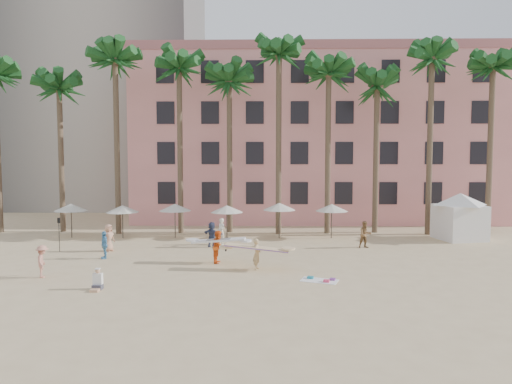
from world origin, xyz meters
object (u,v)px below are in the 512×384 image
at_px(pink_hotel, 313,141).
at_px(carrier_white, 219,246).
at_px(cabana, 460,212).
at_px(carrier_yellow, 257,252).

distance_m(pink_hotel, carrier_white, 24.29).
height_order(cabana, carrier_yellow, cabana).
relative_size(carrier_yellow, carrier_white, 1.11).
xyz_separation_m(cabana, carrier_white, (-17.32, -8.09, -1.06)).
bearing_deg(carrier_white, cabana, 25.03).
bearing_deg(pink_hotel, cabana, -55.44).
height_order(pink_hotel, carrier_yellow, pink_hotel).
distance_m(cabana, carrier_white, 19.15).
bearing_deg(pink_hotel, carrier_yellow, -103.27).
height_order(carrier_yellow, carrier_white, carrier_white).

